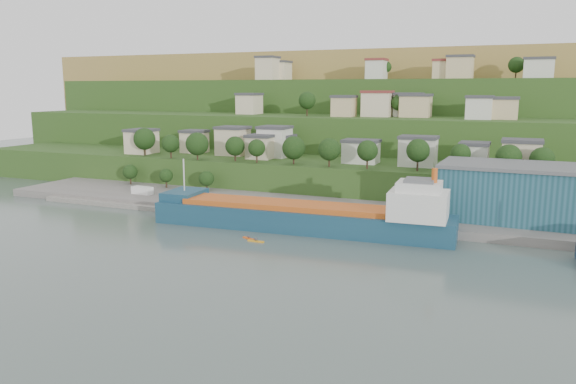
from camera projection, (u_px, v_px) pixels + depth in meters
The scene contains 10 objects.
ground at pixel (264, 239), 119.55m from camera, with size 500.00×500.00×0.00m, color #4A5A53.
quay at pixel (387, 219), 137.25m from camera, with size 220.00×26.00×4.00m, color slate.
pebble_beach at pixel (123, 201), 160.54m from camera, with size 40.00×18.00×2.40m, color slate.
hillside at pixel (413, 154), 272.34m from camera, with size 360.00×211.47×96.00m.
cargo_ship_near at pixel (309, 218), 125.97m from camera, with size 69.29×14.64×17.68m.
warehouse at pixel (511, 192), 127.86m from camera, with size 31.62×20.03×12.80m.
caravan at pixel (142, 192), 159.51m from camera, with size 6.21×2.59×2.90m, color white.
dinghy at pixel (146, 202), 151.09m from camera, with size 3.57×1.34×0.71m, color silver.
kayak_orange at pixel (249, 238), 119.41m from camera, with size 3.30×1.79×0.83m.
kayak_yellow at pixel (256, 241), 117.24m from camera, with size 3.67×0.76×0.91m.
Camera 1 is at (49.80, -104.61, 31.55)m, focal length 35.00 mm.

